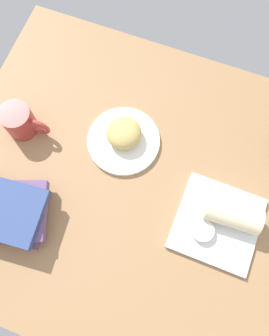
{
  "coord_description": "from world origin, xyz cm",
  "views": [
    {
      "loc": [
        -4.42,
        23.5,
        98.55
      ],
      "look_at": [
        5.57,
        -3.41,
        7.0
      ],
      "focal_mm": 38.29,
      "sensor_mm": 36.0,
      "label": 1
    }
  ],
  "objects_px": {
    "book_stack": "(3,211)",
    "second_mug": "(20,121)",
    "round_plate": "(124,141)",
    "scone_pastry": "(124,133)",
    "breakfast_wrap": "(234,214)",
    "sauce_cup": "(203,231)",
    "square_plate": "(217,223)"
  },
  "relations": [
    {
      "from": "round_plate",
      "to": "breakfast_wrap",
      "type": "height_order",
      "value": "breakfast_wrap"
    },
    {
      "from": "square_plate",
      "to": "second_mug",
      "type": "height_order",
      "value": "second_mug"
    },
    {
      "from": "breakfast_wrap",
      "to": "book_stack",
      "type": "height_order",
      "value": "breakfast_wrap"
    },
    {
      "from": "round_plate",
      "to": "second_mug",
      "type": "xyz_separation_m",
      "value": [
        0.28,
        0.06,
        0.04
      ]
    },
    {
      "from": "round_plate",
      "to": "square_plate",
      "type": "distance_m",
      "value": 0.34
    },
    {
      "from": "second_mug",
      "to": "book_stack",
      "type": "bearing_deg",
      "value": 105.68
    },
    {
      "from": "breakfast_wrap",
      "to": "book_stack",
      "type": "distance_m",
      "value": 0.59
    },
    {
      "from": "round_plate",
      "to": "book_stack",
      "type": "distance_m",
      "value": 0.37
    },
    {
      "from": "square_plate",
      "to": "sauce_cup",
      "type": "bearing_deg",
      "value": 48.39
    },
    {
      "from": "round_plate",
      "to": "sauce_cup",
      "type": "distance_m",
      "value": 0.33
    },
    {
      "from": "scone_pastry",
      "to": "square_plate",
      "type": "relative_size",
      "value": 0.45
    },
    {
      "from": "book_stack",
      "to": "sauce_cup",
      "type": "bearing_deg",
      "value": -165.0
    },
    {
      "from": "scone_pastry",
      "to": "second_mug",
      "type": "xyz_separation_m",
      "value": [
        0.28,
        0.07,
        0.01
      ]
    },
    {
      "from": "round_plate",
      "to": "sauce_cup",
      "type": "xyz_separation_m",
      "value": [
        -0.28,
        0.17,
        0.02
      ]
    },
    {
      "from": "sauce_cup",
      "to": "breakfast_wrap",
      "type": "bearing_deg",
      "value": -131.61
    },
    {
      "from": "scone_pastry",
      "to": "breakfast_wrap",
      "type": "bearing_deg",
      "value": 161.73
    },
    {
      "from": "round_plate",
      "to": "breakfast_wrap",
      "type": "bearing_deg",
      "value": 163.09
    },
    {
      "from": "second_mug",
      "to": "sauce_cup",
      "type": "bearing_deg",
      "value": 169.03
    },
    {
      "from": "round_plate",
      "to": "book_stack",
      "type": "height_order",
      "value": "book_stack"
    },
    {
      "from": "book_stack",
      "to": "second_mug",
      "type": "relative_size",
      "value": 1.9
    },
    {
      "from": "book_stack",
      "to": "second_mug",
      "type": "distance_m",
      "value": 0.25
    },
    {
      "from": "scone_pastry",
      "to": "round_plate",
      "type": "bearing_deg",
      "value": 100.27
    },
    {
      "from": "sauce_cup",
      "to": "scone_pastry",
      "type": "bearing_deg",
      "value": -32.07
    },
    {
      "from": "sauce_cup",
      "to": "breakfast_wrap",
      "type": "distance_m",
      "value": 0.09
    },
    {
      "from": "square_plate",
      "to": "breakfast_wrap",
      "type": "xyz_separation_m",
      "value": [
        -0.03,
        -0.03,
        0.04
      ]
    },
    {
      "from": "sauce_cup",
      "to": "square_plate",
      "type": "bearing_deg",
      "value": -131.61
    },
    {
      "from": "square_plate",
      "to": "book_stack",
      "type": "relative_size",
      "value": 0.83
    },
    {
      "from": "sauce_cup",
      "to": "book_stack",
      "type": "relative_size",
      "value": 0.22
    },
    {
      "from": "breakfast_wrap",
      "to": "second_mug",
      "type": "relative_size",
      "value": 1.04
    },
    {
      "from": "sauce_cup",
      "to": "book_stack",
      "type": "bearing_deg",
      "value": 15.0
    },
    {
      "from": "scone_pastry",
      "to": "breakfast_wrap",
      "type": "distance_m",
      "value": 0.36
    },
    {
      "from": "sauce_cup",
      "to": "second_mug",
      "type": "xyz_separation_m",
      "value": [
        0.56,
        -0.11,
        0.02
      ]
    }
  ]
}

